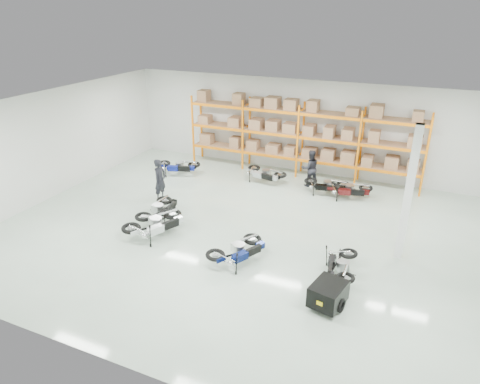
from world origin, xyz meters
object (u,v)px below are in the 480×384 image
at_px(trailer, 328,294).
at_px(person_left, 160,180).
at_px(moto_silver_left, 156,221).
at_px(moto_back_d, 349,187).
at_px(moto_back_a, 178,164).
at_px(moto_black_far_left, 159,207).
at_px(moto_back_c, 326,183).
at_px(moto_touring_right, 340,262).
at_px(moto_blue_centre, 239,247).
at_px(moto_back_b, 264,171).
at_px(person_back, 310,168).

bearing_deg(trailer, person_left, 165.34).
distance_m(moto_silver_left, moto_back_d, 8.35).
xyz_separation_m(moto_back_a, moto_back_d, (8.18, 0.50, -0.02)).
xyz_separation_m(moto_black_far_left, trailer, (7.13, -2.53, -0.15)).
bearing_deg(moto_back_c, moto_touring_right, -169.15).
xyz_separation_m(moto_blue_centre, moto_silver_left, (-3.41, 0.38, 0.05)).
bearing_deg(trailer, moto_back_c, 116.11).
xyz_separation_m(moto_back_b, person_left, (-3.31, -3.65, 0.36)).
relative_size(trailer, moto_back_a, 0.98).
bearing_deg(moto_silver_left, moto_back_d, -107.57).
height_order(trailer, person_back, person_back).
bearing_deg(moto_touring_right, person_left, 156.08).
bearing_deg(moto_blue_centre, moto_back_c, -74.44).
bearing_deg(moto_silver_left, person_back, -93.68).
distance_m(moto_touring_right, person_left, 8.55).
bearing_deg(moto_back_c, trailer, -172.57).
bearing_deg(moto_blue_centre, moto_silver_left, 20.30).
xyz_separation_m(moto_touring_right, person_left, (-8.15, 2.57, 0.39)).
distance_m(moto_back_c, moto_back_d, 1.00).
bearing_deg(moto_back_b, moto_back_d, -80.72).
bearing_deg(person_back, person_left, 5.87).
height_order(moto_silver_left, person_back, person_back).
height_order(trailer, moto_back_c, moto_back_c).
bearing_deg(moto_back_a, person_left, -179.93).
xyz_separation_m(moto_blue_centre, person_back, (0.37, 7.18, 0.29)).
distance_m(moto_touring_right, moto_back_a, 10.55).
xyz_separation_m(moto_black_far_left, moto_touring_right, (7.13, -0.93, -0.06)).
height_order(moto_back_c, moto_back_d, moto_back_d).
distance_m(moto_blue_centre, moto_black_far_left, 4.25).
xyz_separation_m(moto_touring_right, moto_back_b, (-4.84, 6.23, 0.04)).
bearing_deg(moto_back_a, moto_black_far_left, -174.23).
relative_size(moto_back_a, person_back, 1.06).
bearing_deg(person_left, moto_touring_right, -104.79).
bearing_deg(moto_back_a, moto_blue_centre, -152.62).
xyz_separation_m(moto_back_b, moto_back_c, (2.98, -0.19, -0.02)).
height_order(moto_back_d, person_left, person_left).
height_order(moto_blue_centre, moto_back_a, moto_blue_centre).
bearing_deg(moto_back_c, person_back, 50.55).
bearing_deg(moto_black_far_left, moto_touring_right, 169.24).
relative_size(moto_black_far_left, trailer, 1.05).
relative_size(moto_silver_left, moto_back_a, 1.12).
xyz_separation_m(moto_touring_right, person_back, (-2.76, 6.63, 0.34)).
xyz_separation_m(moto_blue_centre, person_left, (-5.01, 3.12, 0.34)).
bearing_deg(moto_black_far_left, moto_blue_centre, 156.40).
bearing_deg(person_back, moto_back_b, -20.03).
relative_size(person_left, person_back, 1.06).
height_order(moto_black_far_left, person_back, person_back).
height_order(moto_back_a, person_left, person_left).
distance_m(moto_touring_right, moto_back_d, 6.00).
height_order(trailer, moto_back_d, moto_back_d).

